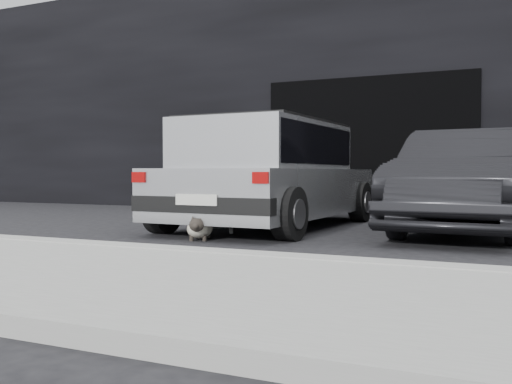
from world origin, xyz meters
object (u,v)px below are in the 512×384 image
at_px(silver_hatchback, 270,170).
at_px(cat_white, 221,218).
at_px(cat_siamese, 199,228).
at_px(second_car, 468,181).

height_order(silver_hatchback, cat_white, silver_hatchback).
xyz_separation_m(cat_siamese, cat_white, (-0.11, 0.74, 0.05)).
bearing_deg(cat_white, silver_hatchback, 134.44).
bearing_deg(silver_hatchback, cat_white, -103.44).
xyz_separation_m(silver_hatchback, cat_white, (-0.26, -0.95, -0.62)).
bearing_deg(second_car, cat_white, -151.39).
bearing_deg(second_car, cat_siamese, -139.45).
relative_size(silver_hatchback, cat_white, 5.66).
height_order(second_car, cat_siamese, second_car).
relative_size(second_car, cat_white, 5.61).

